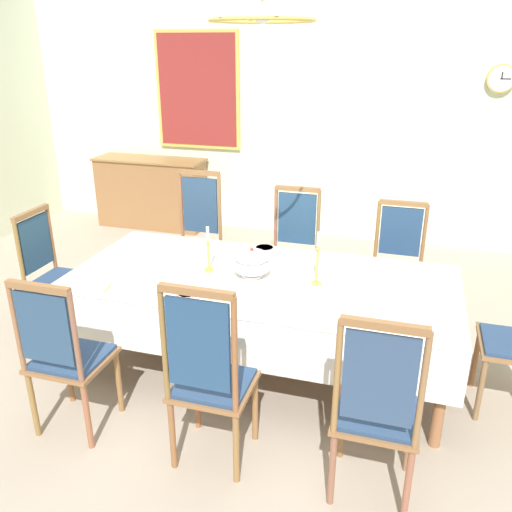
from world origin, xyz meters
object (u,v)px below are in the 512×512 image
(chair_north_c, at_px, (397,262))
(mounted_clock, at_px, (501,79))
(candlestick_west, at_px, (208,254))
(bowl_near_right, at_px, (125,285))
(chandelier, at_px, (262,18))
(candlestick_east, at_px, (317,263))
(chair_north_b, at_px, (293,249))
(chair_south_c, at_px, (377,407))
(sideboard, at_px, (151,193))
(spoon_secondary, at_px, (111,285))
(soup_tureen, at_px, (252,263))
(chair_head_west, at_px, (53,272))
(chair_south_b, at_px, (209,375))
(framed_painting, at_px, (198,91))
(chair_north_a, at_px, (197,236))
(bowl_far_left, at_px, (188,295))
(bowl_near_left, at_px, (264,249))
(dining_table, at_px, (261,286))
(spoon_primary, at_px, (251,248))
(chair_south_a, at_px, (64,353))

(chair_north_c, distance_m, mounted_clock, 2.58)
(candlestick_west, relative_size, bowl_near_right, 1.82)
(candlestick_west, relative_size, chandelier, 0.52)
(candlestick_east, bearing_deg, chandelier, 180.00)
(chair_north_b, xyz_separation_m, chair_south_c, (0.91, -2.05, 0.01))
(candlestick_west, bearing_deg, sideboard, 124.48)
(chair_north_b, height_order, spoon_secondary, chair_north_b)
(soup_tureen, xyz_separation_m, bowl_near_right, (-0.76, -0.45, -0.08))
(chair_head_west, bearing_deg, chair_south_b, 59.69)
(chair_head_west, distance_m, sideboard, 2.84)
(mounted_clock, distance_m, framed_painting, 3.45)
(chair_north_b, distance_m, candlestick_east, 1.14)
(chair_north_a, distance_m, chair_north_b, 0.93)
(soup_tureen, distance_m, bowl_far_left, 0.55)
(chair_north_c, bearing_deg, bowl_near_left, 27.10)
(chair_south_b, distance_m, bowl_near_right, 1.02)
(chair_head_west, height_order, bowl_far_left, chair_head_west)
(soup_tureen, distance_m, sideboard, 3.60)
(soup_tureen, xyz_separation_m, candlestick_west, (-0.33, 0.00, 0.03))
(soup_tureen, xyz_separation_m, mounted_clock, (1.80, 3.03, 1.09))
(bowl_near_left, height_order, bowl_far_left, bowl_far_left)
(dining_table, bearing_deg, sideboard, 129.67)
(chair_head_west, bearing_deg, spoon_secondary, 62.35)
(candlestick_west, height_order, spoon_secondary, candlestick_west)
(dining_table, bearing_deg, chair_south_c, -48.50)
(candlestick_west, xyz_separation_m, mounted_clock, (2.13, 3.03, 1.06))
(chair_north_c, distance_m, spoon_primary, 1.26)
(sideboard, relative_size, mounted_clock, 4.96)
(bowl_near_left, bearing_deg, chair_head_west, -163.16)
(candlestick_west, xyz_separation_m, spoon_secondary, (-0.55, -0.42, -0.13))
(candlestick_east, height_order, spoon_secondary, candlestick_east)
(chair_north_c, bearing_deg, chair_north_b, -0.22)
(chair_south_a, bearing_deg, chair_south_b, -0.40)
(bowl_near_left, height_order, spoon_secondary, bowl_near_left)
(chair_south_c, relative_size, chandelier, 1.72)
(bowl_near_right, bearing_deg, soup_tureen, 30.73)
(chair_head_west, relative_size, chandelier, 1.62)
(soup_tureen, height_order, chandelier, chandelier)
(spoon_primary, relative_size, sideboard, 0.12)
(chair_north_b, distance_m, framed_painting, 2.89)
(sideboard, height_order, mounted_clock, mounted_clock)
(bowl_far_left, bearing_deg, sideboard, 120.97)
(chair_south_c, distance_m, soup_tureen, 1.44)
(candlestick_east, relative_size, bowl_near_right, 2.03)
(chair_north_c, distance_m, bowl_near_right, 2.28)
(dining_table, xyz_separation_m, bowl_near_right, (-0.82, -0.45, 0.10))
(framed_painting, bearing_deg, candlestick_west, -66.71)
(chair_south_a, relative_size, spoon_primary, 6.12)
(chair_north_a, xyz_separation_m, sideboard, (-1.38, 1.76, -0.14))
(bowl_near_right, bearing_deg, chair_head_west, 154.32)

